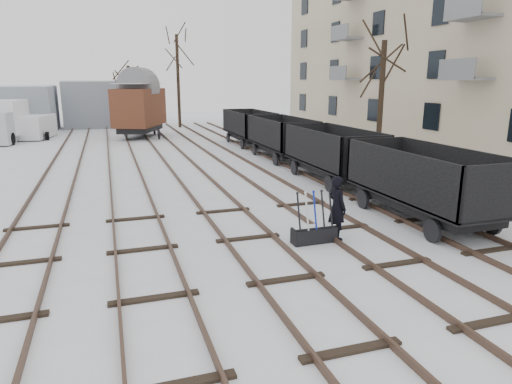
% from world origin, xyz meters
% --- Properties ---
extents(ground, '(120.00, 120.00, 0.00)m').
position_xyz_m(ground, '(0.00, 0.00, 0.00)').
color(ground, white).
rests_on(ground, ground).
extents(tracks, '(13.90, 52.00, 0.16)m').
position_xyz_m(tracks, '(-0.00, 13.67, 0.07)').
color(tracks, black).
rests_on(tracks, ground).
extents(apartment_block, '(10.12, 45.00, 16.10)m').
position_xyz_m(apartment_block, '(19.95, 14.00, 8.05)').
color(apartment_block, beige).
rests_on(apartment_block, ground).
extents(shed_right, '(7.00, 6.00, 4.50)m').
position_xyz_m(shed_right, '(-4.00, 40.00, 2.25)').
color(shed_right, gray).
rests_on(shed_right, ground).
extents(ground_frame, '(1.31, 0.45, 1.49)m').
position_xyz_m(ground_frame, '(1.70, 2.14, 0.28)').
color(ground_frame, black).
rests_on(ground_frame, ground).
extents(worker, '(0.58, 0.76, 1.88)m').
position_xyz_m(worker, '(2.45, 2.24, 0.94)').
color(worker, black).
rests_on(worker, ground).
extents(freight_wagon_a, '(2.35, 5.87, 2.40)m').
position_xyz_m(freight_wagon_a, '(6.00, 2.99, 0.92)').
color(freight_wagon_a, black).
rests_on(freight_wagon_a, ground).
extents(freight_wagon_b, '(2.35, 5.87, 2.40)m').
position_xyz_m(freight_wagon_b, '(6.00, 9.39, 0.92)').
color(freight_wagon_b, black).
rests_on(freight_wagon_b, ground).
extents(freight_wagon_c, '(2.35, 5.87, 2.40)m').
position_xyz_m(freight_wagon_c, '(6.00, 15.79, 0.92)').
color(freight_wagon_c, black).
rests_on(freight_wagon_c, ground).
extents(freight_wagon_d, '(2.35, 5.87, 2.40)m').
position_xyz_m(freight_wagon_d, '(6.00, 22.19, 0.92)').
color(freight_wagon_d, black).
rests_on(freight_wagon_d, ground).
extents(box_van_wagon, '(4.96, 6.34, 4.30)m').
position_xyz_m(box_van_wagon, '(-1.06, 29.19, 2.50)').
color(box_van_wagon, black).
rests_on(box_van_wagon, ground).
extents(lorry, '(2.77, 6.93, 3.07)m').
position_xyz_m(lorry, '(-10.91, 29.67, 1.58)').
color(lorry, black).
rests_on(lorry, ground).
extents(panel_van, '(2.66, 4.47, 1.84)m').
position_xyz_m(panel_van, '(-8.97, 30.85, 0.96)').
color(panel_van, white).
rests_on(panel_van, ground).
extents(tree_near, '(0.30, 0.30, 6.58)m').
position_xyz_m(tree_near, '(10.57, 12.78, 3.29)').
color(tree_near, black).
rests_on(tree_near, ground).
extents(tree_far_left, '(0.30, 0.30, 5.79)m').
position_xyz_m(tree_far_left, '(-1.48, 34.60, 2.90)').
color(tree_far_left, black).
rests_on(tree_far_left, ground).
extents(tree_far_right, '(0.30, 0.30, 8.75)m').
position_xyz_m(tree_far_right, '(3.22, 36.36, 4.38)').
color(tree_far_right, black).
rests_on(tree_far_right, ground).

